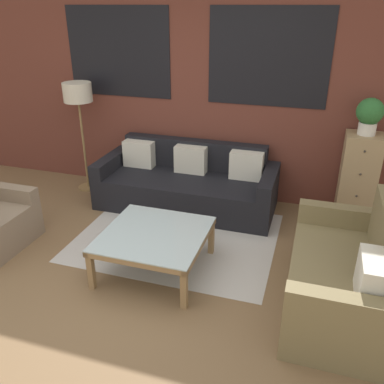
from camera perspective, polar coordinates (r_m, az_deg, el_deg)
The scene contains 9 objects.
ground_plane at distance 3.79m, azimuth -11.84°, elevation -14.32°, with size 16.00×16.00×0.00m, color brown.
wall_back_brick at distance 5.27m, azimuth -0.22°, elevation 14.50°, with size 8.40×0.09×2.80m.
rug at distance 4.56m, azimuth -2.08°, elevation -6.26°, with size 2.14×1.71×0.00m.
couch_dark at distance 5.13m, azimuth -0.68°, elevation 1.02°, with size 2.20×0.88×0.78m.
settee_vintage at distance 3.65m, azimuth 20.79°, elevation -11.15°, with size 0.80×1.50×0.92m.
coffee_table at distance 3.88m, azimuth -5.29°, elevation -6.45°, with size 0.96×0.96×0.41m.
floor_lamp at distance 5.55m, azimuth -15.69°, elevation 12.56°, with size 0.37×0.37×1.46m.
drawer_cabinet at distance 5.05m, azimuth 22.21°, elevation 1.71°, with size 0.40×0.39×1.06m.
potted_plant at distance 4.83m, azimuth 23.66°, elevation 9.96°, with size 0.29×0.29×0.40m.
Camera 1 is at (1.58, -2.50, 2.36)m, focal length 38.00 mm.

